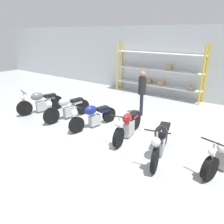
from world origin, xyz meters
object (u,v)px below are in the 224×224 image
object	(u,v)px
motorcycle_black	(161,140)
traffic_cone	(24,101)
motorcycle_blue	(93,116)
motorcycle_grey	(40,102)
person_browsing	(142,89)
shelving_rack	(158,71)
motorcycle_silver	(67,108)
motorcycle_red	(128,125)

from	to	relation	value
motorcycle_black	traffic_cone	world-z (taller)	motorcycle_black
motorcycle_blue	motorcycle_grey	bearing A→B (deg)	-75.27
motorcycle_black	person_browsing	world-z (taller)	person_browsing
shelving_rack	motorcycle_silver	bearing A→B (deg)	-103.67
motorcycle_silver	motorcycle_black	xyz separation A→B (m)	(4.16, -0.38, 0.05)
motorcycle_silver	motorcycle_blue	size ratio (longest dim) A/B	1.04
motorcycle_grey	motorcycle_black	bearing A→B (deg)	104.40
motorcycle_blue	motorcycle_red	xyz separation A→B (m)	(1.44, 0.11, -0.02)
motorcycle_grey	traffic_cone	world-z (taller)	motorcycle_grey
motorcycle_silver	shelving_rack	bearing A→B (deg)	174.05
motorcycle_grey	person_browsing	bearing A→B (deg)	140.05
motorcycle_blue	motorcycle_black	world-z (taller)	motorcycle_black
motorcycle_grey	motorcycle_black	xyz separation A→B (m)	(5.64, -0.22, 0.07)
motorcycle_black	person_browsing	xyz separation A→B (m)	(-2.07, 2.58, 0.56)
motorcycle_silver	motorcycle_red	xyz separation A→B (m)	(2.78, 0.12, -0.05)
motorcycle_grey	person_browsing	xyz separation A→B (m)	(3.57, 2.36, 0.63)
motorcycle_grey	motorcycle_silver	xyz separation A→B (m)	(1.49, 0.16, 0.01)
motorcycle_blue	traffic_cone	bearing A→B (deg)	-75.76
motorcycle_silver	motorcycle_grey	bearing A→B (deg)	-76.07
motorcycle_blue	motorcycle_red	size ratio (longest dim) A/B	0.96
shelving_rack	traffic_cone	world-z (taller)	shelving_rack
shelving_rack	traffic_cone	size ratio (longest dim) A/B	8.86
motorcycle_black	motorcycle_red	bearing A→B (deg)	-124.92
motorcycle_grey	person_browsing	size ratio (longest dim) A/B	1.07
motorcycle_blue	traffic_cone	xyz separation A→B (m)	(-4.07, -0.21, -0.17)
shelving_rack	motorcycle_silver	distance (m)	5.47
motorcycle_silver	traffic_cone	bearing A→B (deg)	-78.08
motorcycle_blue	person_browsing	size ratio (longest dim) A/B	1.11
shelving_rack	motorcycle_blue	size ratio (longest dim) A/B	2.40
shelving_rack	motorcycle_black	world-z (taller)	shelving_rack
shelving_rack	motorcycle_blue	world-z (taller)	shelving_rack
motorcycle_silver	traffic_cone	world-z (taller)	motorcycle_silver
motorcycle_black	traffic_cone	xyz separation A→B (m)	(-6.88, 0.18, -0.25)
motorcycle_black	shelving_rack	bearing A→B (deg)	-167.76
motorcycle_silver	traffic_cone	size ratio (longest dim) A/B	3.82
motorcycle_grey	motorcycle_black	world-z (taller)	motorcycle_black
shelving_rack	person_browsing	size ratio (longest dim) A/B	2.67
shelving_rack	traffic_cone	distance (m)	6.84
motorcycle_silver	traffic_cone	distance (m)	2.74
motorcycle_red	motorcycle_black	bearing A→B (deg)	59.49
motorcycle_blue	motorcycle_silver	bearing A→B (deg)	-78.39
person_browsing	motorcycle_blue	bearing A→B (deg)	39.17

